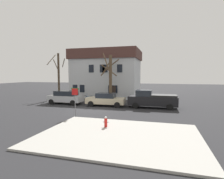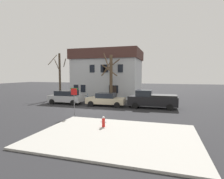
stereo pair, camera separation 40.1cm
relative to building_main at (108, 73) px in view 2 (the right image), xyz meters
The scene contains 11 objects.
ground_plane 13.09m from the building_main, 81.22° to the right, with size 120.00×120.00×0.00m, color #262628.
sidewalk_slab 21.43m from the building_main, 70.73° to the right, with size 9.95×7.26×0.12m, color #A8A59E.
building_main is the anchor object (origin of this frame).
tree_bare_near 8.24m from the building_main, 144.62° to the right, with size 2.57×2.57×7.26m.
tree_bare_mid 5.86m from the building_main, 68.34° to the right, with size 2.53×2.54×6.98m.
car_silver_wagon 10.36m from the building_main, 106.26° to the right, with size 4.52×2.09×1.74m.
car_beige_sedan 10.53m from the building_main, 73.57° to the right, with size 4.84×2.16×1.61m.
pickup_truck_black 12.91m from the building_main, 47.98° to the right, with size 5.57×2.23×2.07m.
fire_hydrant 19.66m from the building_main, 72.97° to the right, with size 0.42×0.22×0.77m.
street_sign_pole 15.96m from the building_main, 83.39° to the right, with size 0.76×0.07×2.65m.
bicycle_leaning 6.84m from the building_main, 102.31° to the right, with size 1.75×0.11×1.03m.
Camera 2 is at (8.03, -18.26, 3.89)m, focal length 29.08 mm.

